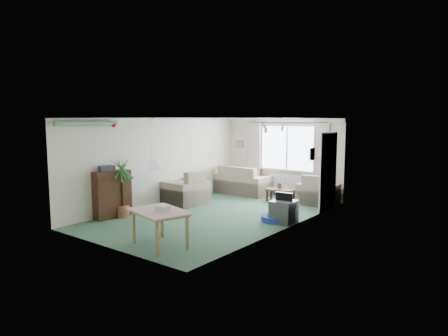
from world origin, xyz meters
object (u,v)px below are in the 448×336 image
Objects in this scene: armchair_left at (185,187)px; dining_table at (160,229)px; sofa at (244,180)px; tv_cube at (284,212)px; pet_bed at (275,218)px; armchair_corner at (318,189)px; houseplant at (123,187)px; coffee_table at (281,195)px; bookshelf at (112,194)px.

armchair_left reaches higher than dining_table.
sofa is 3.68m from tv_cube.
pet_bed is (-0.20, -0.03, -0.19)m from tv_cube.
armchair_left is 3.21m from tv_cube.
dining_table is 1.90× the size of tv_cube.
sofa reaches higher than armchair_corner.
armchair_left is at bearing 85.79° from houseplant.
pet_bed is (2.60, -2.42, -0.38)m from sofa.
coffee_table is 4.79m from bookshelf.
tv_cube is (0.22, -2.36, -0.17)m from armchair_corner.
dining_table is 3.13m from tv_cube.
coffee_table is (1.54, -0.32, -0.27)m from sofa.
bookshelf reaches higher than sofa.
coffee_table is at bearing 20.34° from armchair_corner.
bookshelf is 2.70m from dining_table.
armchair_corner is 2.38m from tv_cube.
sofa is at bearing 137.04° from pet_bed.
pet_bed is (3.00, -0.12, -0.41)m from armchair_left.
bookshelf reaches higher than armchair_left.
houseplant reaches higher than armchair_corner.
sofa is at bearing 108.73° from dining_table.
pet_bed is at bearing 75.07° from dining_table.
sofa is at bearing 138.10° from tv_cube.
dining_table reaches higher than tv_cube.
houseplant is at bearing 45.76° from bookshelf.
sofa is 4.38m from houseplant.
armchair_left is 2.79m from coffee_table.
dining_table reaches higher than pet_bed.
houseplant is at bearing -151.23° from tv_cube.
bookshelf reaches higher than pet_bed.
armchair_corner reaches higher than tv_cube.
pet_bed is (3.34, 2.09, -0.50)m from bookshelf.
pet_bed is at bearing 138.67° from sofa.
bookshelf is 1.70× the size of pet_bed.
armchair_left reaches higher than tv_cube.
armchair_corner is at bearing 54.08° from houseplant.
tv_cube is at bearing 141.22° from sofa.
sofa is 1.21× the size of houseplant.
armchair_left is at bearing 81.77° from sofa.
armchair_corner is at bearing 16.13° from coffee_table.
houseplant is at bearing 84.40° from sofa.
houseplant is 3.75m from pet_bed.
armchair_left is at bearing 126.00° from dining_table.
bookshelf is (-0.34, -2.21, 0.09)m from armchair_left.
dining_table is at bearing -14.62° from bookshelf.
bookshelf is 4.14m from tv_cube.
dining_table is (1.81, -5.35, -0.12)m from sofa.
tv_cube is 0.28m from pet_bed.
pet_bed is at bearing 92.01° from armchair_left.
tv_cube is (0.99, 2.97, -0.08)m from dining_table.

